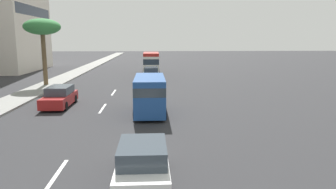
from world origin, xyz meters
The scene contains 11 objects.
ground_plane centered at (31.50, 0.00, 0.00)m, with size 198.00×198.00×0.00m, color #2D2D30.
sidewalk_right centered at (31.50, 7.81, 0.07)m, with size 162.00×2.87×0.15m, color gray.
lane_stripe_near centered at (5.82, 0.00, 0.01)m, with size 3.20×0.16×0.01m, color silver.
lane_stripe_mid centered at (17.47, 0.00, 0.01)m, with size 3.20×0.16×0.01m, color silver.
lane_stripe_far centered at (24.50, 0.00, 0.01)m, with size 3.20×0.16×0.01m, color silver.
minibus_lead centered at (41.76, -3.67, 1.70)m, with size 6.15×2.41×3.11m.
car_second centered at (18.46, 3.40, 0.74)m, with size 4.59×1.85×1.54m.
car_third centered at (5.09, -3.32, 0.74)m, with size 4.16×1.87×1.55m.
van_fourth centered at (15.66, -3.54, 1.47)m, with size 5.34×2.15×2.57m.
car_fifth centered at (33.18, -3.64, 0.79)m, with size 4.41×1.89×1.67m.
palm_tree centered at (29.27, 8.00, 6.27)m, with size 3.86×3.86×7.15m.
Camera 1 is at (-5.32, -3.64, 5.11)m, focal length 33.03 mm.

